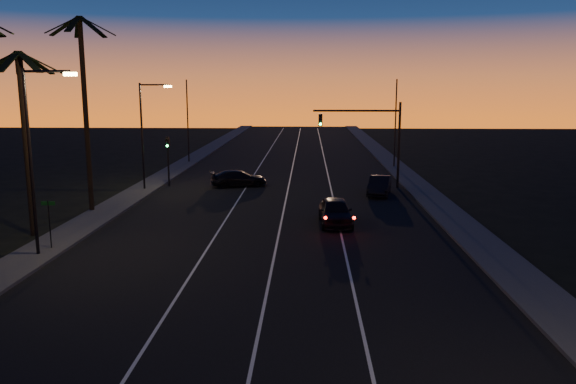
{
  "coord_description": "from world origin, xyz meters",
  "views": [
    {
      "loc": [
        2.13,
        -5.85,
        8.08
      ],
      "look_at": [
        1.15,
        21.08,
        3.09
      ],
      "focal_mm": 35.0,
      "sensor_mm": 36.0,
      "label": 1
    }
  ],
  "objects_px": {
    "signal_mast": "(370,130)",
    "lead_car": "(335,211)",
    "cross_car": "(239,178)",
    "right_car": "(379,186)"
  },
  "relations": [
    {
      "from": "signal_mast",
      "to": "lead_car",
      "type": "bearing_deg",
      "value": -104.63
    },
    {
      "from": "cross_car",
      "to": "right_car",
      "type": "bearing_deg",
      "value": -16.49
    },
    {
      "from": "signal_mast",
      "to": "right_car",
      "type": "bearing_deg",
      "value": -81.49
    },
    {
      "from": "cross_car",
      "to": "lead_car",
      "type": "bearing_deg",
      "value": -60.24
    },
    {
      "from": "signal_mast",
      "to": "right_car",
      "type": "xyz_separation_m",
      "value": [
        0.48,
        -3.2,
        -4.05
      ]
    },
    {
      "from": "signal_mast",
      "to": "cross_car",
      "type": "height_order",
      "value": "signal_mast"
    },
    {
      "from": "signal_mast",
      "to": "right_car",
      "type": "distance_m",
      "value": 5.19
    },
    {
      "from": "lead_car",
      "to": "cross_car",
      "type": "distance_m",
      "value": 14.99
    },
    {
      "from": "signal_mast",
      "to": "right_car",
      "type": "height_order",
      "value": "signal_mast"
    },
    {
      "from": "right_car",
      "to": "signal_mast",
      "type": "bearing_deg",
      "value": 98.51
    }
  ]
}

